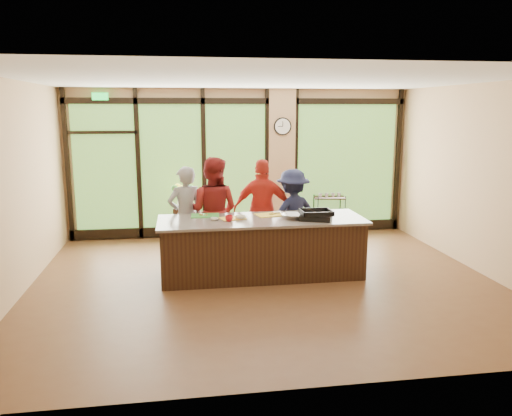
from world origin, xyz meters
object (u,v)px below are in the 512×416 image
object	(u,v)px
flower_stand	(185,225)
bar_cart	(329,209)
cook_right	(293,214)
roasting_pan	(316,217)
cook_left	(186,216)
island_base	(262,248)

from	to	relation	value
flower_stand	bar_cart	distance (m)	3.03
cook_right	roasting_pan	world-z (taller)	cook_right
cook_right	roasting_pan	xyz separation A→B (m)	(0.13, -1.05, 0.17)
cook_left	flower_stand	distance (m)	1.48
cook_left	cook_right	xyz separation A→B (m)	(1.85, 0.09, -0.05)
roasting_pan	bar_cart	bearing A→B (deg)	91.82
bar_cart	roasting_pan	bearing A→B (deg)	-100.23
bar_cart	cook_left	bearing A→B (deg)	-139.61
cook_right	cook_left	bearing A→B (deg)	-15.50
cook_right	bar_cart	bearing A→B (deg)	-144.00
island_base	roasting_pan	xyz separation A→B (m)	(0.81, -0.20, 0.52)
flower_stand	cook_left	bearing A→B (deg)	-71.24
cook_left	cook_right	distance (m)	1.85
cook_right	roasting_pan	size ratio (longest dim) A/B	3.34
cook_left	cook_right	bearing A→B (deg)	164.84
island_base	cook_left	bearing A→B (deg)	146.97
roasting_pan	flower_stand	size ratio (longest dim) A/B	0.67
cook_right	flower_stand	size ratio (longest dim) A/B	2.22
island_base	cook_left	xyz separation A→B (m)	(-1.16, 0.76, 0.40)
island_base	cook_right	bearing A→B (deg)	50.87
cook_left	flower_stand	bearing A→B (deg)	-107.60
roasting_pan	bar_cart	size ratio (longest dim) A/B	0.54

